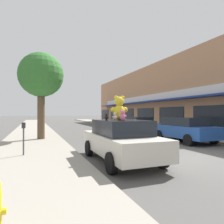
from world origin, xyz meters
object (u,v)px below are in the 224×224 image
object	(u,v)px
plush_art_car	(121,140)
parking_meter	(24,134)
teddy_bear_green	(121,115)
teddy_bear_black	(107,117)
teddy_bear_giant	(119,108)
teddy_bear_cream	(115,116)
parked_car_far_center	(185,129)
teddy_bear_red	(124,117)
street_tree	(41,76)
parked_car_far_right	(138,124)
teddy_bear_pink	(123,115)

from	to	relation	value
plush_art_car	parking_meter	distance (m)	3.80
teddy_bear_green	teddy_bear_black	bearing A→B (deg)	12.16
teddy_bear_giant	teddy_bear_cream	world-z (taller)	teddy_bear_giant
parking_meter	parked_car_far_center	bearing A→B (deg)	8.50
parking_meter	teddy_bear_black	bearing A→B (deg)	-22.17
teddy_bear_red	teddy_bear_black	size ratio (longest dim) A/B	1.09
street_tree	parked_car_far_center	bearing A→B (deg)	-23.63
teddy_bear_giant	street_tree	bearing A→B (deg)	-57.94
teddy_bear_black	street_tree	size ratio (longest dim) A/B	0.05
parked_car_far_right	parked_car_far_center	bearing A→B (deg)	-90.00
teddy_bear_red	parked_car_far_center	size ratio (longest dim) A/B	0.06
teddy_bear_giant	parking_meter	size ratio (longest dim) A/B	0.72
parked_car_far_right	parking_meter	distance (m)	11.64
parked_car_far_center	street_tree	distance (m)	9.62
teddy_bear_pink	teddy_bear_black	distance (m)	1.09
teddy_bear_cream	parking_meter	bearing A→B (deg)	-33.03
plush_art_car	teddy_bear_giant	size ratio (longest dim) A/B	4.64
parked_car_far_center	teddy_bear_pink	bearing A→B (deg)	-148.16
plush_art_car	parked_car_far_right	world-z (taller)	plush_art_car
plush_art_car	parked_car_far_center	world-z (taller)	plush_art_car
teddy_bear_pink	teddy_bear_red	world-z (taller)	teddy_bear_pink
plush_art_car	teddy_bear_green	size ratio (longest dim) A/B	11.25
teddy_bear_green	street_tree	xyz separation A→B (m)	(-2.85, 6.07, 2.45)
teddy_bear_giant	teddy_bear_red	world-z (taller)	teddy_bear_giant
teddy_bear_giant	parking_meter	xyz separation A→B (m)	(-3.39, 1.56, -1.01)
teddy_bear_giant	teddy_bear_red	size ratio (longest dim) A/B	3.35
plush_art_car	teddy_bear_green	xyz separation A→B (m)	(0.27, 0.64, 0.91)
teddy_bear_giant	parked_car_far_right	xyz separation A→B (m)	(5.67, 8.86, -1.20)
teddy_bear_giant	street_tree	size ratio (longest dim) A/B	0.17
teddy_bear_green	parked_car_far_right	bearing A→B (deg)	-121.12
parked_car_far_center	parking_meter	distance (m)	9.17
plush_art_car	teddy_bear_green	distance (m)	1.14
teddy_bear_red	teddy_bear_black	bearing A→B (deg)	-107.91
plush_art_car	parked_car_far_right	size ratio (longest dim) A/B	0.93
plush_art_car	teddy_bear_green	bearing A→B (deg)	67.47
teddy_bear_black	street_tree	bearing A→B (deg)	-7.89
teddy_bear_pink	teddy_bear_green	bearing A→B (deg)	-87.51
parked_car_far_right	street_tree	bearing A→B (deg)	-164.23
teddy_bear_cream	parked_car_far_center	distance (m)	6.80
teddy_bear_cream	teddy_bear_giant	bearing A→B (deg)	-141.15
plush_art_car	teddy_bear_red	distance (m)	0.92
teddy_bear_red	parked_car_far_center	xyz separation A→B (m)	(5.73, 3.43, -0.84)
plush_art_car	teddy_bear_cream	world-z (taller)	teddy_bear_cream
teddy_bear_giant	parked_car_far_center	size ratio (longest dim) A/B	0.21
parked_car_far_right	parking_meter	xyz separation A→B (m)	(-9.06, -7.30, 0.19)
parked_car_far_center	parking_meter	xyz separation A→B (m)	(-9.06, -1.36, 0.14)
teddy_bear_pink	street_tree	bearing A→B (deg)	-48.22
parked_car_far_center	teddy_bear_cream	bearing A→B (deg)	-152.00
teddy_bear_pink	parked_car_far_center	xyz separation A→B (m)	(5.87, 3.64, -0.89)
teddy_bear_red	parked_car_far_center	distance (m)	6.73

